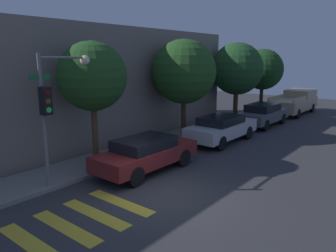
% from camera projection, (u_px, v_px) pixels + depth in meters
% --- Properties ---
extents(ground_plane, '(60.00, 60.00, 0.00)m').
position_uv_depth(ground_plane, '(164.00, 197.00, 10.55)').
color(ground_plane, '#333335').
extents(sidewalk, '(26.00, 2.21, 0.14)m').
position_uv_depth(sidewalk, '(82.00, 167.00, 13.18)').
color(sidewalk, slate).
rests_on(sidewalk, ground).
extents(building_row, '(26.00, 6.00, 5.93)m').
position_uv_depth(building_row, '(20.00, 89.00, 15.36)').
color(building_row, slate).
rests_on(building_row, ground).
extents(crosswalk, '(4.36, 2.60, 0.00)m').
position_uv_depth(crosswalk, '(66.00, 227.00, 8.66)').
color(crosswalk, gold).
rests_on(crosswalk, ground).
extents(traffic_light_pole, '(2.30, 0.56, 4.55)m').
position_uv_depth(traffic_light_pole, '(55.00, 96.00, 10.78)').
color(traffic_light_pole, slate).
rests_on(traffic_light_pole, ground).
extents(sedan_near_corner, '(4.50, 1.76, 1.37)m').
position_uv_depth(sedan_near_corner, '(146.00, 153.00, 12.77)').
color(sedan_near_corner, maroon).
rests_on(sedan_near_corner, ground).
extents(sedan_middle, '(4.69, 1.84, 1.40)m').
position_uv_depth(sedan_middle, '(222.00, 128.00, 17.21)').
color(sedan_middle, '#B7BABF').
rests_on(sedan_middle, ground).
extents(sedan_far_end, '(4.53, 1.79, 1.46)m').
position_uv_depth(sedan_far_end, '(263.00, 114.00, 21.26)').
color(sedan_far_end, '#4C5156').
rests_on(sedan_far_end, ground).
extents(pickup_truck, '(5.76, 2.11, 1.81)m').
position_uv_depth(pickup_truck, '(295.00, 102.00, 25.93)').
color(pickup_truck, tan).
rests_on(pickup_truck, ground).
extents(tree_near_corner, '(2.75, 2.75, 5.05)m').
position_uv_depth(tree_near_corner, '(92.00, 77.00, 12.89)').
color(tree_near_corner, '#4C3823').
rests_on(tree_near_corner, ground).
extents(tree_midblock, '(3.45, 3.45, 5.37)m').
position_uv_depth(tree_midblock, '(184.00, 72.00, 17.54)').
color(tree_midblock, '#42301E').
rests_on(tree_midblock, ground).
extents(tree_far_end, '(3.52, 3.52, 5.38)m').
position_uv_depth(tree_far_end, '(237.00, 69.00, 22.17)').
color(tree_far_end, '#4C3823').
rests_on(tree_far_end, ground).
extents(tree_behind_truck, '(3.15, 3.15, 5.03)m').
position_uv_depth(tree_behind_truck, '(263.00, 70.00, 25.49)').
color(tree_behind_truck, '#42301E').
rests_on(tree_behind_truck, ground).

